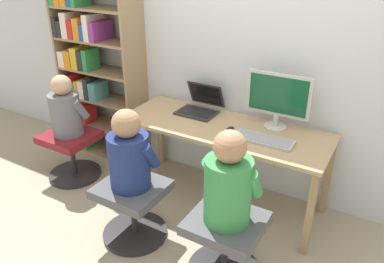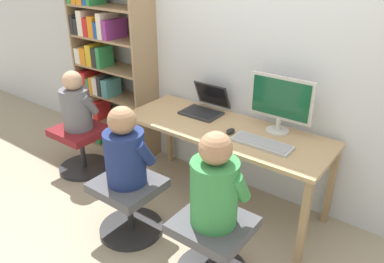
# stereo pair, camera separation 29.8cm
# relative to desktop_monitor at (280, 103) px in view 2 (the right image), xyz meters

# --- Properties ---
(ground_plane) EXTENTS (14.00, 14.00, 0.00)m
(ground_plane) POSITION_rel_desktop_monitor_xyz_m (-0.37, -0.52, -0.98)
(ground_plane) COLOR tan
(wall_back) EXTENTS (10.00, 0.05, 2.60)m
(wall_back) POSITION_rel_desktop_monitor_xyz_m (-0.37, 0.19, 0.32)
(wall_back) COLOR silver
(wall_back) RESTS_ON ground_plane
(desk) EXTENTS (1.75, 0.65, 0.73)m
(desk) POSITION_rel_desktop_monitor_xyz_m (-0.37, -0.20, -0.33)
(desk) COLOR tan
(desk) RESTS_ON ground_plane
(desktop_monitor) EXTENTS (0.52, 0.18, 0.46)m
(desktop_monitor) POSITION_rel_desktop_monitor_xyz_m (0.00, 0.00, 0.00)
(desktop_monitor) COLOR beige
(desktop_monitor) RESTS_ON desk
(laptop) EXTENTS (0.34, 0.34, 0.24)m
(laptop) POSITION_rel_desktop_monitor_xyz_m (-0.69, -0.02, -0.20)
(laptop) COLOR #2D2D30
(laptop) RESTS_ON desk
(keyboard) EXTENTS (0.46, 0.17, 0.03)m
(keyboard) POSITION_rel_desktop_monitor_xyz_m (0.01, -0.28, -0.24)
(keyboard) COLOR #B2B2B7
(keyboard) RESTS_ON desk
(computer_mouse_by_keyboard) EXTENTS (0.06, 0.10, 0.04)m
(computer_mouse_by_keyboard) POSITION_rel_desktop_monitor_xyz_m (-0.28, -0.25, -0.23)
(computer_mouse_by_keyboard) COLOR black
(computer_mouse_by_keyboard) RESTS_ON desk
(office_chair_left) EXTENTS (0.51, 0.51, 0.47)m
(office_chair_left) POSITION_rel_desktop_monitor_xyz_m (0.03, -0.95, -0.71)
(office_chair_left) COLOR #262628
(office_chair_left) RESTS_ON ground_plane
(office_chair_right) EXTENTS (0.51, 0.51, 0.47)m
(office_chair_right) POSITION_rel_desktop_monitor_xyz_m (-0.75, -0.96, -0.71)
(office_chair_right) COLOR #262628
(office_chair_right) RESTS_ON ground_plane
(person_at_monitor) EXTENTS (0.37, 0.31, 0.63)m
(person_at_monitor) POSITION_rel_desktop_monitor_xyz_m (0.03, -0.95, -0.24)
(person_at_monitor) COLOR #388C47
(person_at_monitor) RESTS_ON office_chair_left
(person_at_laptop) EXTENTS (0.36, 0.30, 0.61)m
(person_at_laptop) POSITION_rel_desktop_monitor_xyz_m (-0.75, -0.95, -0.25)
(person_at_laptop) COLOR navy
(person_at_laptop) RESTS_ON office_chair_right
(bookshelf) EXTENTS (0.93, 0.34, 1.86)m
(bookshelf) POSITION_rel_desktop_monitor_xyz_m (-1.99, -0.03, -0.02)
(bookshelf) COLOR #997A56
(bookshelf) RESTS_ON ground_plane
(office_chair_side) EXTENTS (0.51, 0.51, 0.47)m
(office_chair_side) POSITION_rel_desktop_monitor_xyz_m (-1.80, -0.58, -0.71)
(office_chair_side) COLOR #262628
(office_chair_side) RESTS_ON ground_plane
(person_near_shelf) EXTENTS (0.34, 0.29, 0.58)m
(person_near_shelf) POSITION_rel_desktop_monitor_xyz_m (-1.80, -0.57, -0.26)
(person_near_shelf) COLOR slate
(person_near_shelf) RESTS_ON office_chair_side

